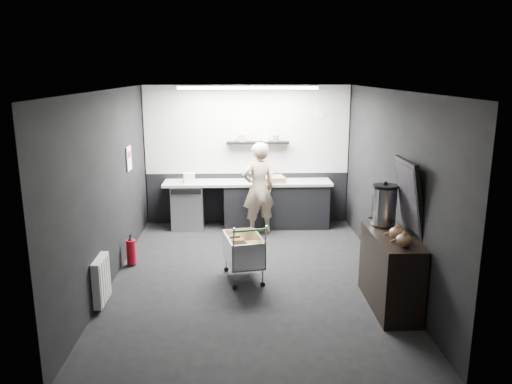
{
  "coord_description": "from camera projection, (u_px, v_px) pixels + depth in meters",
  "views": [
    {
      "loc": [
        -0.17,
        -6.89,
        2.94
      ],
      "look_at": [
        0.09,
        0.4,
        1.18
      ],
      "focal_mm": 35.0,
      "sensor_mm": 36.0,
      "label": 1
    }
  ],
  "objects": [
    {
      "name": "prep_counter",
      "position": [
        255.0,
        204.0,
        9.64
      ],
      "size": [
        3.2,
        0.61,
        0.9
      ],
      "color": "black",
      "rests_on": "floor"
    },
    {
      "name": "shopping_cart",
      "position": [
        243.0,
        252.0,
        7.18
      ],
      "size": [
        0.63,
        0.9,
        0.89
      ],
      "color": "silver",
      "rests_on": "floor"
    },
    {
      "name": "kitchen_wall_panel",
      "position": [
        247.0,
        130.0,
        9.61
      ],
      "size": [
        3.95,
        0.02,
        1.7
      ],
      "primitive_type": "cube",
      "color": "#BCBCB7",
      "rests_on": "wall_back"
    },
    {
      "name": "poster_red_band",
      "position": [
        129.0,
        154.0,
        8.2
      ],
      "size": [
        0.02,
        0.22,
        0.1
      ],
      "primitive_type": "cube",
      "color": "red",
      "rests_on": "poster"
    },
    {
      "name": "floor",
      "position": [
        251.0,
        276.0,
        7.39
      ],
      "size": [
        5.5,
        5.5,
        0.0
      ],
      "primitive_type": "plane",
      "color": "black",
      "rests_on": "ground"
    },
    {
      "name": "wall_left",
      "position": [
        109.0,
        188.0,
        7.0
      ],
      "size": [
        0.0,
        5.5,
        5.5
      ],
      "primitive_type": "plane",
      "rotation": [
        1.57,
        0.0,
        1.57
      ],
      "color": "black",
      "rests_on": "floor"
    },
    {
      "name": "dado_panel",
      "position": [
        247.0,
        198.0,
        9.92
      ],
      "size": [
        3.95,
        0.02,
        1.0
      ],
      "primitive_type": "cube",
      "color": "black",
      "rests_on": "wall_back"
    },
    {
      "name": "wall_clock",
      "position": [
        320.0,
        114.0,
        9.58
      ],
      "size": [
        0.2,
        0.03,
        0.2
      ],
      "primitive_type": "cylinder",
      "rotation": [
        1.57,
        0.0,
        0.0
      ],
      "color": "silver",
      "rests_on": "wall_back"
    },
    {
      "name": "white_container",
      "position": [
        189.0,
        178.0,
        9.42
      ],
      "size": [
        0.23,
        0.2,
        0.18
      ],
      "primitive_type": "cube",
      "rotation": [
        0.0,
        0.0,
        0.2
      ],
      "color": "silver",
      "rests_on": "prep_counter"
    },
    {
      "name": "person",
      "position": [
        259.0,
        189.0,
        9.11
      ],
      "size": [
        0.73,
        0.6,
        1.72
      ],
      "primitive_type": "imported",
      "rotation": [
        0.0,
        0.0,
        3.49
      ],
      "color": "beige",
      "rests_on": "floor"
    },
    {
      "name": "cardboard_box",
      "position": [
        270.0,
        179.0,
        9.48
      ],
      "size": [
        0.57,
        0.47,
        0.1
      ],
      "primitive_type": "cube",
      "rotation": [
        0.0,
        0.0,
        0.14
      ],
      "color": "#9A7152",
      "rests_on": "prep_counter"
    },
    {
      "name": "wall_front",
      "position": [
        259.0,
        257.0,
        4.4
      ],
      "size": [
        5.5,
        0.0,
        5.5
      ],
      "primitive_type": "plane",
      "rotation": [
        -1.57,
        0.0,
        0.0
      ],
      "color": "black",
      "rests_on": "floor"
    },
    {
      "name": "ceiling_strip",
      "position": [
        248.0,
        88.0,
        8.56
      ],
      "size": [
        2.4,
        0.2,
        0.04
      ],
      "primitive_type": "cube",
      "color": "white",
      "rests_on": "ceiling"
    },
    {
      "name": "wall_right",
      "position": [
        390.0,
        186.0,
        7.14
      ],
      "size": [
        0.0,
        5.5,
        5.5
      ],
      "primitive_type": "plane",
      "rotation": [
        1.57,
        0.0,
        -1.57
      ],
      "color": "black",
      "rests_on": "floor"
    },
    {
      "name": "floating_shelf",
      "position": [
        258.0,
        143.0,
        9.56
      ],
      "size": [
        1.2,
        0.22,
        0.04
      ],
      "primitive_type": "cube",
      "color": "black",
      "rests_on": "wall_back"
    },
    {
      "name": "wall_back",
      "position": [
        247.0,
        155.0,
        9.74
      ],
      "size": [
        5.5,
        0.0,
        5.5
      ],
      "primitive_type": "plane",
      "rotation": [
        1.57,
        0.0,
        0.0
      ],
      "color": "black",
      "rests_on": "floor"
    },
    {
      "name": "sideboard",
      "position": [
        391.0,
        261.0,
        6.32
      ],
      "size": [
        0.55,
        1.27,
        1.91
      ],
      "color": "black",
      "rests_on": "floor"
    },
    {
      "name": "poster",
      "position": [
        129.0,
        158.0,
        8.22
      ],
      "size": [
        0.02,
        0.3,
        0.4
      ],
      "primitive_type": "cube",
      "color": "white",
      "rests_on": "wall_left"
    },
    {
      "name": "radiator",
      "position": [
        101.0,
        280.0,
        6.37
      ],
      "size": [
        0.1,
        0.5,
        0.6
      ],
      "primitive_type": "cube",
      "color": "silver",
      "rests_on": "wall_left"
    },
    {
      "name": "pink_tub",
      "position": [
        268.0,
        177.0,
        9.52
      ],
      "size": [
        0.18,
        0.18,
        0.18
      ],
      "primitive_type": "cylinder",
      "color": "beige",
      "rests_on": "prep_counter"
    },
    {
      "name": "fire_extinguisher",
      "position": [
        131.0,
        251.0,
        7.74
      ],
      "size": [
        0.14,
        0.14,
        0.48
      ],
      "color": "#AF0B1A",
      "rests_on": "floor"
    },
    {
      "name": "ceiling",
      "position": [
        251.0,
        90.0,
        6.76
      ],
      "size": [
        5.5,
        5.5,
        0.0
      ],
      "primitive_type": "plane",
      "rotation": [
        3.14,
        0.0,
        0.0
      ],
      "color": "white",
      "rests_on": "wall_back"
    }
  ]
}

